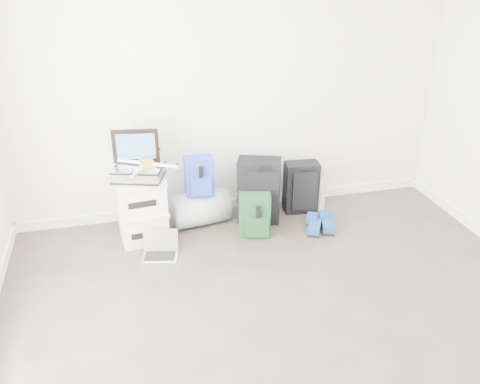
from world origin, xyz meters
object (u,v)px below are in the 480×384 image
object	(u,v)px
briefcase	(139,172)
duffel_bag	(200,208)
boxes_stack	(142,209)
carry_on	(301,187)
large_suitcase	(259,191)
laptop	(160,250)

from	to	relation	value
briefcase	duffel_bag	world-z (taller)	briefcase
boxes_stack	briefcase	xyz separation A→B (m)	(0.00, 0.00, 0.39)
duffel_bag	carry_on	bearing A→B (deg)	-7.59
briefcase	duffel_bag	xyz separation A→B (m)	(0.59, 0.17, -0.54)
large_suitcase	laptop	xyz separation A→B (m)	(-1.08, -0.43, -0.28)
carry_on	briefcase	bearing A→B (deg)	-168.82
boxes_stack	carry_on	size ratio (longest dim) A/B	1.17
carry_on	laptop	size ratio (longest dim) A/B	1.51
duffel_bag	large_suitcase	xyz separation A→B (m)	(0.61, -0.07, 0.16)
boxes_stack	carry_on	xyz separation A→B (m)	(1.69, 0.18, -0.05)
duffel_bag	large_suitcase	size ratio (longest dim) A/B	0.85
duffel_bag	laptop	bearing A→B (deg)	-141.93
duffel_bag	carry_on	distance (m)	1.10
briefcase	large_suitcase	distance (m)	1.26
large_suitcase	duffel_bag	bearing A→B (deg)	-166.13
duffel_bag	large_suitcase	world-z (taller)	large_suitcase
laptop	carry_on	bearing A→B (deg)	31.28
briefcase	carry_on	world-z (taller)	briefcase
large_suitcase	laptop	world-z (taller)	large_suitcase
carry_on	large_suitcase	bearing A→B (deg)	-165.35
boxes_stack	laptop	bearing A→B (deg)	-76.10
boxes_stack	laptop	size ratio (longest dim) A/B	1.77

